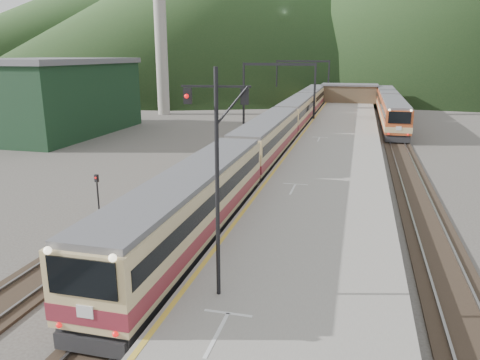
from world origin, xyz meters
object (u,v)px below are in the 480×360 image
(main_train, at_px, (285,125))
(signal_mast, at_px, (217,163))
(second_train, at_px, (389,108))
(worker, at_px, (65,265))

(main_train, height_order, signal_mast, signal_mast)
(second_train, relative_size, worker, 20.77)
(signal_mast, bearing_deg, second_train, 81.23)
(signal_mast, distance_m, worker, 8.32)
(main_train, xyz_separation_m, worker, (-3.60, -33.53, -1.02))
(second_train, bearing_deg, main_train, -120.05)
(second_train, relative_size, signal_mast, 4.74)
(second_train, distance_m, signal_mast, 55.05)
(main_train, bearing_deg, signal_mast, -84.80)
(main_train, distance_m, second_train, 22.96)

